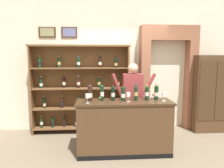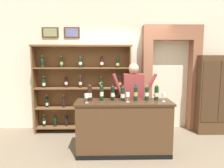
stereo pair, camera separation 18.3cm
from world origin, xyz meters
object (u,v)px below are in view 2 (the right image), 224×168
object	(u,v)px
wine_shelf	(83,87)
tasting_counter	(124,127)
wine_glass_left	(164,95)
tasting_bottle_brunello	(156,92)
tasting_bottle_chianti	(113,93)
tasting_bottle_rosso	(147,93)
wine_glass_center	(87,96)
wine_glass_spare	(128,95)
shopkeeper	(133,94)
side_cabinet	(214,94)
tasting_bottle_grappa	(123,93)
tasting_bottle_riserva	(90,92)
tasting_bottle_bianco	(136,93)
tasting_bottle_vin_santo	(102,92)

from	to	relation	value
wine_shelf	tasting_counter	xyz separation A→B (m)	(0.87, -1.17, -0.58)
wine_glass_left	tasting_bottle_brunello	bearing A→B (deg)	128.64
tasting_bottle_chianti	tasting_bottle_rosso	xyz separation A→B (m)	(0.63, -0.02, -0.00)
wine_glass_center	wine_shelf	bearing A→B (deg)	99.52
wine_shelf	wine_glass_spare	bearing A→B (deg)	-52.67
tasting_counter	shopkeeper	world-z (taller)	shopkeeper
tasting_counter	wine_glass_left	world-z (taller)	wine_glass_left
tasting_bottle_rosso	wine_glass_left	world-z (taller)	tasting_bottle_rosso
wine_glass_spare	side_cabinet	bearing A→B (deg)	28.00
tasting_bottle_brunello	tasting_bottle_grappa	bearing A→B (deg)	-177.24
tasting_bottle_riserva	tasting_bottle_rosso	world-z (taller)	tasting_bottle_riserva
wine_shelf	tasting_bottle_brunello	bearing A→B (deg)	-36.32
tasting_bottle_grappa	tasting_bottle_bianco	xyz separation A→B (m)	(0.24, -0.00, 0.01)
wine_shelf	tasting_bottle_vin_santo	size ratio (longest dim) A/B	6.93
tasting_counter	wine_glass_left	xyz separation A→B (m)	(0.72, -0.05, 0.61)
wine_shelf	wine_glass_center	xyz separation A→B (m)	(0.22, -1.29, 0.03)
tasting_bottle_riserva	tasting_bottle_chianti	world-z (taller)	tasting_bottle_riserva
tasting_bottle_bianco	tasting_bottle_rosso	bearing A→B (deg)	3.36
side_cabinet	wine_glass_center	distance (m)	3.10
shopkeeper	tasting_bottle_riserva	world-z (taller)	shopkeeper
shopkeeper	wine_glass_spare	distance (m)	0.61
tasting_bottle_grappa	wine_glass_left	bearing A→B (deg)	-7.72
wine_glass_left	tasting_bottle_vin_santo	bearing A→B (deg)	173.98
tasting_bottle_vin_santo	tasting_bottle_chianti	size ratio (longest dim) A/B	1.07
tasting_bottle_brunello	wine_glass_left	distance (m)	0.17
tasting_bottle_brunello	wine_glass_spare	xyz separation A→B (m)	(-0.55, -0.14, -0.02)
tasting_bottle_chianti	wine_glass_left	size ratio (longest dim) A/B	1.93
wine_shelf	side_cabinet	world-z (taller)	wine_shelf
tasting_bottle_vin_santo	tasting_bottle_grappa	world-z (taller)	tasting_bottle_vin_santo
shopkeeper	tasting_bottle_vin_santo	bearing A→B (deg)	-144.55
tasting_bottle_brunello	wine_glass_center	size ratio (longest dim) A/B	1.80
tasting_bottle_riserva	tasting_bottle_brunello	bearing A→B (deg)	1.04
tasting_bottle_brunello	wine_glass_left	xyz separation A→B (m)	(0.10, -0.13, -0.03)
tasting_bottle_chianti	tasting_bottle_grappa	bearing A→B (deg)	-9.93
tasting_bottle_riserva	tasting_bottle_brunello	xyz separation A→B (m)	(1.23, 0.02, -0.01)
side_cabinet	wine_glass_spare	xyz separation A→B (m)	(-2.13, -1.13, 0.20)
tasting_bottle_chianti	tasting_bottle_brunello	xyz separation A→B (m)	(0.81, -0.00, 0.00)
wine_glass_left	wine_glass_spare	size ratio (longest dim) A/B	0.93
tasting_bottle_grappa	tasting_bottle_chianti	bearing A→B (deg)	170.07
tasting_counter	wine_glass_spare	distance (m)	0.62
tasting_bottle_chianti	wine_glass_spare	size ratio (longest dim) A/B	1.79
wine_glass_spare	wine_glass_center	distance (m)	0.72
tasting_bottle_brunello	tasting_bottle_chianti	bearing A→B (deg)	179.88
tasting_bottle_chianti	wine_glass_left	distance (m)	0.92
tasting_bottle_riserva	tasting_bottle_vin_santo	bearing A→B (deg)	2.75
tasting_bottle_grappa	wine_glass_spare	bearing A→B (deg)	-53.13
wine_shelf	tasting_bottle_bianco	bearing A→B (deg)	-45.76
wine_glass_center	wine_glass_left	bearing A→B (deg)	2.95
tasting_bottle_vin_santo	tasting_bottle_grappa	distance (m)	0.38
tasting_bottle_vin_santo	tasting_counter	bearing A→B (deg)	-10.05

